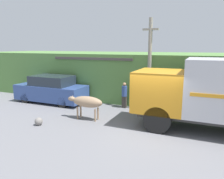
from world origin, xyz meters
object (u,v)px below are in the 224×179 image
brown_cow (87,102)px  utility_pole (150,63)px  parked_suv (51,90)px  roadside_rock (39,121)px  pedestrian_on_hill (124,94)px

brown_cow → utility_pole: size_ratio=0.38×
parked_suv → roadside_rock: 4.41m
parked_suv → pedestrian_on_hill: parked_suv is taller
pedestrian_on_hill → utility_pole: bearing=-166.6°
pedestrian_on_hill → brown_cow: bearing=74.9°
utility_pole → parked_suv: bearing=-172.4°
pedestrian_on_hill → roadside_rock: size_ratio=4.18×
pedestrian_on_hill → utility_pole: (1.43, 0.20, 1.88)m
brown_cow → pedestrian_on_hill: size_ratio=1.26×
roadside_rock → parked_suv: bearing=120.4°
brown_cow → parked_suv: 4.40m
parked_suv → roadside_rock: bearing=-56.1°
brown_cow → parked_suv: parked_suv is taller
brown_cow → utility_pole: 4.25m
pedestrian_on_hill → utility_pole: size_ratio=0.30×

